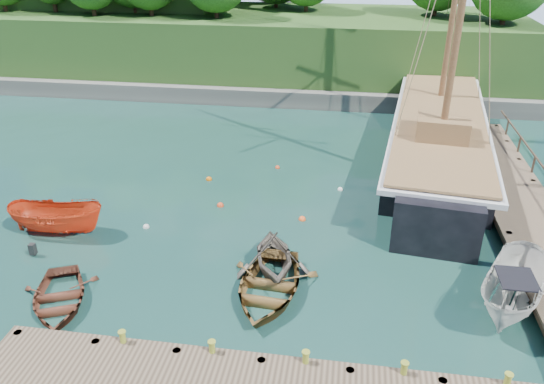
{
  "coord_description": "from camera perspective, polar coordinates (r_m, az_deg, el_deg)",
  "views": [
    {
      "loc": [
        2.84,
        -17.49,
        12.83
      ],
      "look_at": [
        -0.41,
        3.69,
        2.0
      ],
      "focal_mm": 35.0,
      "sensor_mm": 36.0,
      "label": 1
    }
  ],
  "objects": [
    {
      "name": "mooring_buoy_1",
      "position": [
        27.16,
        -5.57,
        -1.51
      ],
      "size": [
        0.36,
        0.36,
        0.36
      ],
      "primitive_type": "sphere",
      "color": "red",
      "rests_on": "ground"
    },
    {
      "name": "mooring_buoy_3",
      "position": [
        28.9,
        7.34,
        0.22
      ],
      "size": [
        0.28,
        0.28,
        0.28
      ],
      "primitive_type": "sphere",
      "color": "white",
      "rests_on": "ground"
    },
    {
      "name": "mooring_buoy_0",
      "position": [
        25.87,
        -13.38,
        -3.73
      ],
      "size": [
        0.32,
        0.32,
        0.32
      ],
      "primitive_type": "sphere",
      "color": "silver",
      "rests_on": "ground"
    },
    {
      "name": "bollard_0",
      "position": [
        19.1,
        -15.46,
        -16.6
      ],
      "size": [
        0.26,
        0.26,
        0.45
      ],
      "primitive_type": "cylinder",
      "color": "olive",
      "rests_on": "ground"
    },
    {
      "name": "rowboat_1",
      "position": [
        22.17,
        0.16,
        -8.54
      ],
      "size": [
        3.89,
        4.25,
        1.9
      ],
      "primitive_type": "imported",
      "rotation": [
        0.0,
        0.0,
        0.24
      ],
      "color": "#5E564C",
      "rests_on": "ground"
    },
    {
      "name": "dock_east",
      "position": [
        28.78,
        25.25,
        -1.47
      ],
      "size": [
        3.2,
        24.0,
        1.1
      ],
      "color": "#443629",
      "rests_on": "ground"
    },
    {
      "name": "bollard_1",
      "position": [
        18.24,
        -6.34,
        -18.08
      ],
      "size": [
        0.26,
        0.26,
        0.45
      ],
      "primitive_type": "cylinder",
      "color": "olive",
      "rests_on": "ground"
    },
    {
      "name": "cabin_boat_white",
      "position": [
        22.09,
        24.16,
        -11.47
      ],
      "size": [
        3.98,
        5.59,
        2.03
      ],
      "primitive_type": "imported",
      "rotation": [
        0.0,
        0.0,
        -0.43
      ],
      "color": "silver",
      "rests_on": "ground"
    },
    {
      "name": "motorboat_orange",
      "position": [
        26.7,
        -21.87,
        -4.05
      ],
      "size": [
        4.6,
        1.89,
        1.75
      ],
      "primitive_type": "imported",
      "rotation": [
        0.0,
        0.0,
        1.61
      ],
      "color": "red",
      "rests_on": "ground"
    },
    {
      "name": "headland",
      "position": [
        51.84,
        -9.5,
        18.38
      ],
      "size": [
        51.0,
        19.31,
        12.9
      ],
      "color": "#474744",
      "rests_on": "ground"
    },
    {
      "name": "mooring_buoy_4",
      "position": [
        30.03,
        -6.8,
        1.32
      ],
      "size": [
        0.35,
        0.35,
        0.35
      ],
      "primitive_type": "sphere",
      "color": "#D16209",
      "rests_on": "ground"
    },
    {
      "name": "schooner",
      "position": [
        33.61,
        17.35,
        5.3
      ],
      "size": [
        7.92,
        28.94,
        21.48
      ],
      "rotation": [
        0.0,
        0.0,
        -0.12
      ],
      "color": "black",
      "rests_on": "ground"
    },
    {
      "name": "bollard_2",
      "position": [
        17.86,
        3.57,
        -19.19
      ],
      "size": [
        0.26,
        0.26,
        0.45
      ],
      "primitive_type": "cylinder",
      "color": "olive",
      "rests_on": "ground"
    },
    {
      "name": "mooring_buoy_2",
      "position": [
        25.84,
        3.26,
        -3.0
      ],
      "size": [
        0.35,
        0.35,
        0.35
      ],
      "primitive_type": "sphere",
      "color": "#F35721",
      "rests_on": "ground"
    },
    {
      "name": "ground",
      "position": [
        21.88,
        -0.41,
        -9.1
      ],
      "size": [
        160.0,
        160.0,
        0.0
      ],
      "primitive_type": "plane",
      "color": "#15362D",
      "rests_on": "ground"
    },
    {
      "name": "mooring_buoy_5",
      "position": [
        31.29,
        0.59,
        2.6
      ],
      "size": [
        0.28,
        0.28,
        0.28
      ],
      "primitive_type": "sphere",
      "color": "#E3481D",
      "rests_on": "ground"
    },
    {
      "name": "rowboat_0",
      "position": [
        22.0,
        -21.87,
        -11.14
      ],
      "size": [
        4.19,
        4.78,
        0.82
      ],
      "primitive_type": "imported",
      "rotation": [
        0.0,
        0.0,
        0.41
      ],
      "color": "#542B1C",
      "rests_on": "ground"
    },
    {
      "name": "rowboat_2",
      "position": [
        20.95,
        -0.43,
        -10.95
      ],
      "size": [
        3.83,
        5.12,
        1.01
      ],
      "primitive_type": "imported",
      "rotation": [
        0.0,
        0.0,
        -0.07
      ],
      "color": "brown",
      "rests_on": "ground"
    }
  ]
}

